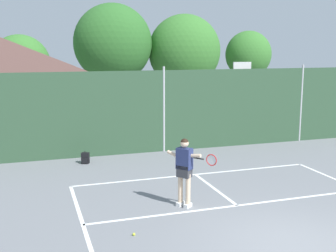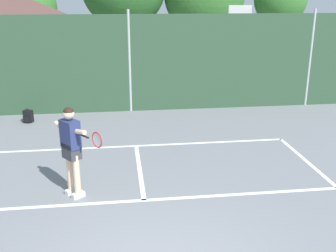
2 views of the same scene
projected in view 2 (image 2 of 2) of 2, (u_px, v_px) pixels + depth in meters
The scene contains 4 objects.
chainlink_fence at pixel (130, 64), 13.43m from camera, with size 26.09×0.09×3.46m.
basketball_hoop at pixel (238, 39), 15.15m from camera, with size 0.90×0.67×3.55m.
tennis_player at pixel (72, 144), 7.65m from camera, with size 1.00×1.11×1.85m.
backpack_black at pixel (28, 117), 12.60m from camera, with size 0.33×0.32×0.46m.
Camera 2 is at (-0.42, -4.48, 3.84)m, focal length 42.09 mm.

